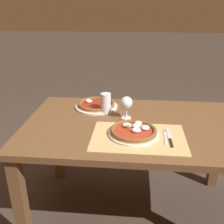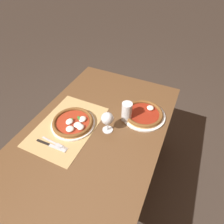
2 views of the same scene
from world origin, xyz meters
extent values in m
plane|color=#382D26|center=(0.00, 0.00, 0.00)|extent=(24.00, 24.00, 0.00)
cube|color=brown|center=(0.00, 0.00, 0.72)|extent=(1.46, 0.89, 0.04)
cube|color=brown|center=(-0.67, -0.39, 0.35)|extent=(0.07, 0.07, 0.70)
cube|color=brown|center=(-0.67, 0.39, 0.35)|extent=(0.07, 0.07, 0.70)
cube|color=tan|center=(0.01, -0.18, 0.74)|extent=(0.55, 0.37, 0.00)
cylinder|color=silver|center=(-0.02, -0.16, 0.75)|extent=(0.30, 0.30, 0.01)
cylinder|color=#B77F42|center=(-0.02, -0.16, 0.76)|extent=(0.28, 0.28, 0.01)
torus|color=brown|center=(-0.02, -0.16, 0.77)|extent=(0.28, 0.28, 0.02)
cylinder|color=maroon|center=(-0.02, -0.16, 0.77)|extent=(0.23, 0.23, 0.00)
ellipsoid|color=white|center=(0.00, -0.17, 0.78)|extent=(0.06, 0.05, 0.03)
ellipsoid|color=white|center=(0.00, -0.10, 0.78)|extent=(0.05, 0.05, 0.02)
ellipsoid|color=white|center=(0.01, -0.07, 0.78)|extent=(0.05, 0.04, 0.03)
ellipsoid|color=white|center=(-0.06, -0.10, 0.78)|extent=(0.06, 0.05, 0.03)
ellipsoid|color=white|center=(0.05, -0.13, 0.78)|extent=(0.05, 0.05, 0.03)
ellipsoid|color=#337A2D|center=(-0.05, -0.12, 0.79)|extent=(0.04, 0.05, 0.00)
ellipsoid|color=#337A2D|center=(-0.01, -0.17, 0.79)|extent=(0.05, 0.04, 0.00)
cylinder|color=silver|center=(-0.30, 0.26, 0.75)|extent=(0.31, 0.31, 0.01)
cylinder|color=#B77F42|center=(-0.30, 0.26, 0.76)|extent=(0.28, 0.28, 0.01)
torus|color=brown|center=(-0.30, 0.26, 0.77)|extent=(0.28, 0.28, 0.02)
cylinder|color=maroon|center=(-0.30, 0.26, 0.76)|extent=(0.22, 0.22, 0.00)
ellipsoid|color=white|center=(-0.36, 0.29, 0.78)|extent=(0.05, 0.05, 0.03)
cylinder|color=silver|center=(-0.07, 0.08, 0.74)|extent=(0.07, 0.07, 0.00)
cylinder|color=silver|center=(-0.07, 0.08, 0.78)|extent=(0.01, 0.01, 0.06)
ellipsoid|color=silver|center=(-0.07, 0.08, 0.85)|extent=(0.08, 0.08, 0.08)
ellipsoid|color=#AD5B14|center=(-0.07, 0.08, 0.84)|extent=(0.07, 0.07, 0.05)
cylinder|color=silver|center=(-0.22, 0.16, 0.81)|extent=(0.07, 0.07, 0.15)
cylinder|color=black|center=(-0.22, 0.16, 0.80)|extent=(0.07, 0.07, 0.12)
cylinder|color=silver|center=(-0.22, 0.16, 0.86)|extent=(0.07, 0.07, 0.02)
cube|color=#B7B7BC|center=(0.17, -0.21, 0.75)|extent=(0.02, 0.12, 0.00)
cube|color=#B7B7BC|center=(0.17, -0.13, 0.75)|extent=(0.03, 0.05, 0.00)
cylinder|color=#B7B7BC|center=(0.19, -0.09, 0.75)|extent=(0.01, 0.04, 0.00)
cylinder|color=#B7B7BC|center=(0.18, -0.09, 0.75)|extent=(0.01, 0.04, 0.00)
cylinder|color=#B7B7BC|center=(0.17, -0.09, 0.75)|extent=(0.01, 0.04, 0.00)
cylinder|color=#B7B7BC|center=(0.17, -0.09, 0.75)|extent=(0.01, 0.04, 0.00)
cube|color=black|center=(0.20, -0.24, 0.75)|extent=(0.02, 0.10, 0.01)
cube|color=#B7B7BC|center=(0.19, -0.13, 0.75)|extent=(0.02, 0.12, 0.00)
camera|label=1|loc=(-0.01, -1.54, 1.48)|focal=42.00mm
camera|label=2|loc=(0.66, 0.45, 1.70)|focal=30.00mm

